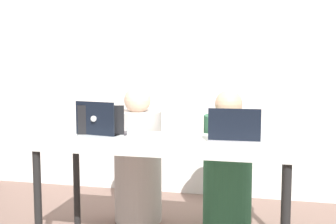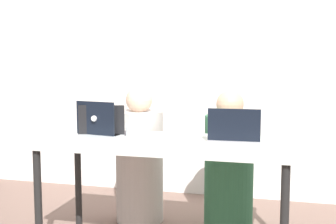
{
  "view_description": "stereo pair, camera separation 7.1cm",
  "coord_description": "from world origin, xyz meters",
  "px_view_note": "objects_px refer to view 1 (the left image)",
  "views": [
    {
      "loc": [
        0.72,
        -2.92,
        1.3
      ],
      "look_at": [
        0.0,
        0.07,
        0.93
      ],
      "focal_mm": 50.0,
      "sensor_mm": 36.0,
      "label": 1
    },
    {
      "loc": [
        0.79,
        -2.91,
        1.3
      ],
      "look_at": [
        0.0,
        0.07,
        0.93
      ],
      "focal_mm": 50.0,
      "sensor_mm": 36.0,
      "label": 2
    }
  ],
  "objects_px": {
    "person_on_left": "(138,162)",
    "laptop_front_left": "(99,132)",
    "laptop_back_left": "(101,128)",
    "person_on_right": "(228,168)",
    "water_glass_left": "(133,137)",
    "water_glass_right": "(184,140)",
    "laptop_back_right": "(233,134)",
    "laptop_front_right": "(234,138)"
  },
  "relations": [
    {
      "from": "laptop_front_left",
      "to": "water_glass_left",
      "type": "relative_size",
      "value": 3.05
    },
    {
      "from": "laptop_back_left",
      "to": "water_glass_left",
      "type": "bearing_deg",
      "value": 150.52
    },
    {
      "from": "laptop_front_right",
      "to": "person_on_right",
      "type": "bearing_deg",
      "value": 96.49
    },
    {
      "from": "laptop_back_left",
      "to": "laptop_front_right",
      "type": "distance_m",
      "value": 0.93
    },
    {
      "from": "laptop_back_left",
      "to": "water_glass_right",
      "type": "height_order",
      "value": "laptop_back_left"
    },
    {
      "from": "person_on_right",
      "to": "laptop_back_right",
      "type": "distance_m",
      "value": 0.54
    },
    {
      "from": "person_on_left",
      "to": "laptop_back_left",
      "type": "xyz_separation_m",
      "value": [
        -0.12,
        -0.45,
        0.33
      ]
    },
    {
      "from": "laptop_front_left",
      "to": "laptop_back_right",
      "type": "relative_size",
      "value": 1.2
    },
    {
      "from": "laptop_back_left",
      "to": "laptop_front_left",
      "type": "relative_size",
      "value": 0.95
    },
    {
      "from": "person_on_right",
      "to": "laptop_back_left",
      "type": "height_order",
      "value": "person_on_right"
    },
    {
      "from": "laptop_front_right",
      "to": "water_glass_left",
      "type": "relative_size",
      "value": 2.92
    },
    {
      "from": "person_on_right",
      "to": "laptop_front_left",
      "type": "relative_size",
      "value": 2.95
    },
    {
      "from": "laptop_front_left",
      "to": "water_glass_right",
      "type": "height_order",
      "value": "laptop_front_left"
    },
    {
      "from": "laptop_back_left",
      "to": "laptop_front_right",
      "type": "bearing_deg",
      "value": -178.43
    },
    {
      "from": "person_on_right",
      "to": "water_glass_right",
      "type": "relative_size",
      "value": 9.5
    },
    {
      "from": "person_on_right",
      "to": "water_glass_left",
      "type": "xyz_separation_m",
      "value": [
        -0.51,
        -0.71,
        0.34
      ]
    },
    {
      "from": "laptop_front_right",
      "to": "water_glass_right",
      "type": "distance_m",
      "value": 0.32
    },
    {
      "from": "person_on_left",
      "to": "laptop_front_right",
      "type": "xyz_separation_m",
      "value": [
        0.8,
        -0.59,
        0.33
      ]
    },
    {
      "from": "laptop_front_right",
      "to": "laptop_front_left",
      "type": "bearing_deg",
      "value": 175.79
    },
    {
      "from": "laptop_back_left",
      "to": "water_glass_left",
      "type": "xyz_separation_m",
      "value": [
        0.31,
        -0.26,
        -0.0
      ]
    },
    {
      "from": "person_on_right",
      "to": "laptop_back_left",
      "type": "distance_m",
      "value": 1.0
    },
    {
      "from": "laptop_front_left",
      "to": "laptop_front_right",
      "type": "relative_size",
      "value": 1.05
    },
    {
      "from": "laptop_front_right",
      "to": "laptop_back_right",
      "type": "relative_size",
      "value": 1.15
    },
    {
      "from": "laptop_back_right",
      "to": "laptop_front_left",
      "type": "bearing_deg",
      "value": 9.59
    },
    {
      "from": "water_glass_left",
      "to": "water_glass_right",
      "type": "bearing_deg",
      "value": -3.23
    },
    {
      "from": "person_on_left",
      "to": "water_glass_right",
      "type": "relative_size",
      "value": 9.63
    },
    {
      "from": "laptop_front_left",
      "to": "laptop_back_right",
      "type": "bearing_deg",
      "value": -2.42
    },
    {
      "from": "water_glass_left",
      "to": "water_glass_right",
      "type": "distance_m",
      "value": 0.33
    },
    {
      "from": "person_on_left",
      "to": "person_on_right",
      "type": "xyz_separation_m",
      "value": [
        0.71,
        0.0,
        -0.01
      ]
    },
    {
      "from": "laptop_front_left",
      "to": "water_glass_left",
      "type": "xyz_separation_m",
      "value": [
        0.28,
        -0.14,
        0.0
      ]
    },
    {
      "from": "laptop_back_left",
      "to": "water_glass_left",
      "type": "relative_size",
      "value": 2.89
    },
    {
      "from": "person_on_left",
      "to": "water_glass_right",
      "type": "distance_m",
      "value": 0.95
    },
    {
      "from": "person_on_left",
      "to": "laptop_back_left",
      "type": "relative_size",
      "value": 3.16
    },
    {
      "from": "laptop_back_right",
      "to": "laptop_front_right",
      "type": "bearing_deg",
      "value": 95.98
    },
    {
      "from": "person_on_left",
      "to": "laptop_front_left",
      "type": "xyz_separation_m",
      "value": [
        -0.09,
        -0.57,
        0.33
      ]
    },
    {
      "from": "person_on_left",
      "to": "water_glass_left",
      "type": "height_order",
      "value": "person_on_left"
    },
    {
      "from": "laptop_front_left",
      "to": "laptop_front_right",
      "type": "distance_m",
      "value": 0.89
    },
    {
      "from": "laptop_back_left",
      "to": "laptop_front_left",
      "type": "distance_m",
      "value": 0.12
    },
    {
      "from": "laptop_back_right",
      "to": "person_on_right",
      "type": "bearing_deg",
      "value": -79.98
    },
    {
      "from": "laptop_back_left",
      "to": "laptop_front_right",
      "type": "xyz_separation_m",
      "value": [
        0.92,
        -0.14,
        -0.0
      ]
    },
    {
      "from": "person_on_left",
      "to": "water_glass_right",
      "type": "xyz_separation_m",
      "value": [
        0.52,
        -0.73,
        0.33
      ]
    },
    {
      "from": "person_on_right",
      "to": "laptop_front_left",
      "type": "bearing_deg",
      "value": 50.61
    }
  ]
}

